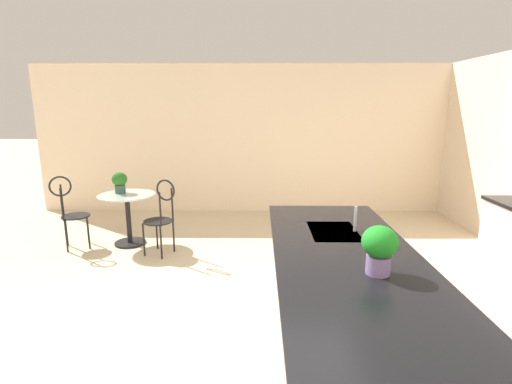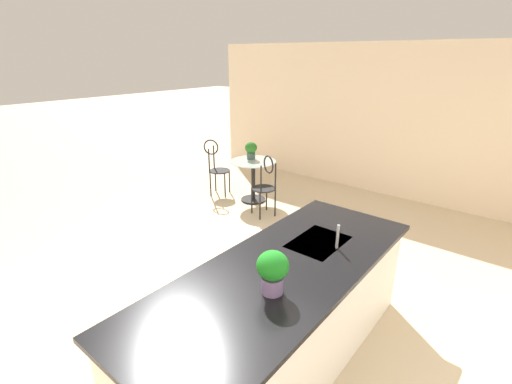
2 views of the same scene
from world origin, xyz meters
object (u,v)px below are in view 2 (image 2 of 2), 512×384
at_px(chair_by_island, 216,165).
at_px(potted_plant_on_table, 251,149).
at_px(bistro_table, 253,177).
at_px(potted_plant_counter_near, 273,270).
at_px(chair_near_window, 265,183).

height_order(chair_by_island, potted_plant_on_table, same).
bearing_deg(chair_by_island, bistro_table, 102.97).
xyz_separation_m(potted_plant_on_table, potted_plant_counter_near, (3.07, 2.76, 0.19)).
xyz_separation_m(bistro_table, chair_near_window, (0.40, 0.58, 0.13)).
relative_size(bistro_table, chair_near_window, 0.77).
distance_m(chair_by_island, potted_plant_counter_near, 4.44).
bearing_deg(chair_by_island, chair_near_window, 80.00).
xyz_separation_m(bistro_table, potted_plant_on_table, (-0.08, -0.11, 0.47)).
relative_size(chair_near_window, potted_plant_on_table, 3.45).
distance_m(bistro_table, chair_near_window, 0.72).
bearing_deg(potted_plant_on_table, potted_plant_counter_near, 41.93).
distance_m(chair_near_window, chair_by_island, 1.34).
bearing_deg(potted_plant_on_table, chair_near_window, 55.23).
bearing_deg(chair_near_window, chair_by_island, -100.00).
xyz_separation_m(bistro_table, potted_plant_counter_near, (2.99, 2.64, 0.66)).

